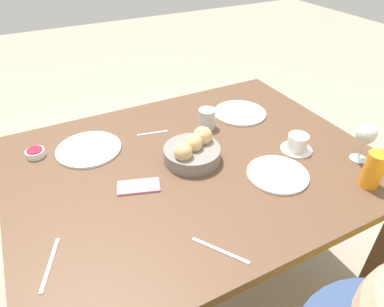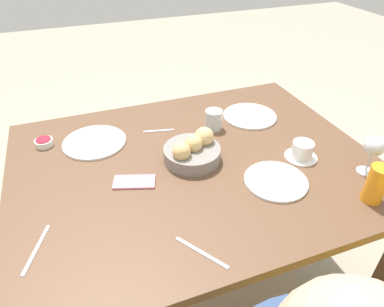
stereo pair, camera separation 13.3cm
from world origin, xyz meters
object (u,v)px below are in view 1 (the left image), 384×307
(plate_near_right, at_px, (89,149))
(juice_glass, at_px, (373,170))
(plate_near_left, at_px, (240,113))
(water_tumbler, at_px, (207,119))
(wine_glass, at_px, (366,135))
(cell_phone, at_px, (139,186))
(coffee_cup, at_px, (297,143))
(knife_silver, at_px, (50,264))
(spoon_coffee, at_px, (153,133))
(fork_silver, at_px, (220,250))
(jam_bowl_berry, at_px, (35,153))
(plate_far_center, at_px, (278,174))
(bread_basket, at_px, (193,151))

(plate_near_right, xyz_separation_m, juice_glass, (-0.83, 0.68, 0.06))
(plate_near_left, distance_m, juice_glass, 0.66)
(water_tumbler, relative_size, wine_glass, 0.57)
(wine_glass, relative_size, cell_phone, 0.94)
(coffee_cup, bearing_deg, cell_phone, -6.84)
(knife_silver, bearing_deg, spoon_coffee, -135.28)
(water_tumbler, bearing_deg, coffee_cup, 125.86)
(fork_silver, bearing_deg, wine_glass, -169.52)
(wine_glass, height_order, spoon_coffee, wine_glass)
(wine_glass, relative_size, knife_silver, 0.91)
(plate_near_left, bearing_deg, jam_bowl_berry, -5.20)
(plate_far_center, distance_m, spoon_coffee, 0.57)
(plate_far_center, bearing_deg, bread_basket, -44.90)
(coffee_cup, relative_size, cell_phone, 0.77)
(plate_near_left, bearing_deg, fork_silver, 52.28)
(bread_basket, height_order, knife_silver, bread_basket)
(juice_glass, height_order, cell_phone, juice_glass)
(plate_near_left, xyz_separation_m, water_tumbler, (0.20, 0.03, 0.04))
(plate_near_left, relative_size, knife_silver, 1.46)
(plate_near_left, xyz_separation_m, wine_glass, (-0.21, 0.52, 0.11))
(plate_near_left, distance_m, cell_phone, 0.68)
(plate_near_left, height_order, plate_far_center, same)
(plate_near_left, distance_m, jam_bowl_berry, 0.92)
(plate_near_right, bearing_deg, spoon_coffee, 179.88)
(fork_silver, relative_size, cell_phone, 0.95)
(plate_near_right, relative_size, water_tumbler, 2.97)
(bread_basket, xyz_separation_m, knife_silver, (0.58, 0.25, -0.04))
(coffee_cup, height_order, spoon_coffee, coffee_cup)
(fork_silver, height_order, knife_silver, same)
(plate_far_center, relative_size, wine_glass, 1.46)
(juice_glass, distance_m, knife_silver, 1.08)
(plate_near_right, bearing_deg, jam_bowl_berry, -15.37)
(knife_silver, bearing_deg, jam_bowl_berry, -93.40)
(fork_silver, bearing_deg, bread_basket, -107.28)
(plate_near_right, bearing_deg, knife_silver, 65.50)
(water_tumbler, relative_size, knife_silver, 0.51)
(plate_far_center, xyz_separation_m, wine_glass, (-0.35, 0.07, 0.11))
(jam_bowl_berry, distance_m, spoon_coffee, 0.48)
(bread_basket, distance_m, coffee_cup, 0.43)
(plate_far_center, xyz_separation_m, juice_glass, (-0.25, 0.19, 0.06))
(plate_near_right, xyz_separation_m, plate_far_center, (-0.58, 0.49, 0.00))
(bread_basket, relative_size, plate_near_left, 0.89)
(plate_near_right, relative_size, wine_glass, 1.68)
(coffee_cup, xyz_separation_m, knife_silver, (0.99, 0.12, -0.03))
(wine_glass, relative_size, spoon_coffee, 1.15)
(bread_basket, height_order, fork_silver, bread_basket)
(coffee_cup, bearing_deg, plate_near_right, -27.41)
(coffee_cup, relative_size, knife_silver, 0.74)
(plate_far_center, relative_size, knife_silver, 1.33)
(plate_near_left, relative_size, plate_far_center, 1.10)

